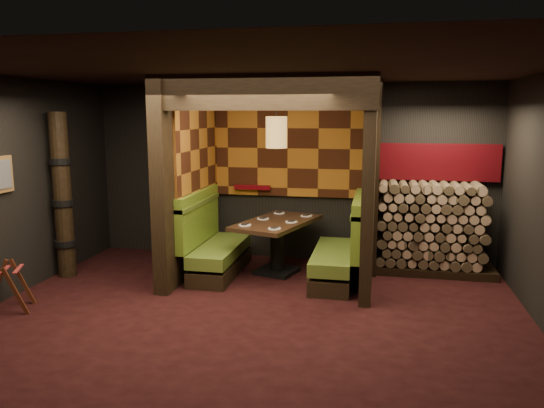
{
  "coord_description": "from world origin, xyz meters",
  "views": [
    {
      "loc": [
        1.42,
        -5.71,
        2.39
      ],
      "look_at": [
        0.0,
        1.3,
        1.15
      ],
      "focal_mm": 35.0,
      "sensor_mm": 36.0,
      "label": 1
    }
  ],
  "objects_px": {
    "booth_bench_right": "(341,254)",
    "booth_bench_left": "(214,247)",
    "totem_column": "(63,197)",
    "pendant_lamp": "(276,132)",
    "luggage_rack": "(6,285)",
    "firewood_stack": "(436,228)",
    "dining_table": "(277,236)"
  },
  "relations": [
    {
      "from": "dining_table",
      "to": "pendant_lamp",
      "type": "distance_m",
      "value": 1.54
    },
    {
      "from": "booth_bench_right",
      "to": "totem_column",
      "type": "height_order",
      "value": "totem_column"
    },
    {
      "from": "booth_bench_left",
      "to": "totem_column",
      "type": "relative_size",
      "value": 0.67
    },
    {
      "from": "booth_bench_left",
      "to": "dining_table",
      "type": "xyz_separation_m",
      "value": [
        0.92,
        0.21,
        0.17
      ]
    },
    {
      "from": "booth_bench_left",
      "to": "totem_column",
      "type": "bearing_deg",
      "value": -165.25
    },
    {
      "from": "totem_column",
      "to": "firewood_stack",
      "type": "height_order",
      "value": "totem_column"
    },
    {
      "from": "booth_bench_left",
      "to": "totem_column",
      "type": "xyz_separation_m",
      "value": [
        -2.09,
        -0.55,
        0.79
      ]
    },
    {
      "from": "totem_column",
      "to": "booth_bench_left",
      "type": "bearing_deg",
      "value": 14.75
    },
    {
      "from": "booth_bench_left",
      "to": "booth_bench_right",
      "type": "height_order",
      "value": "same"
    },
    {
      "from": "booth_bench_left",
      "to": "totem_column",
      "type": "distance_m",
      "value": 2.3
    },
    {
      "from": "booth_bench_left",
      "to": "totem_column",
      "type": "height_order",
      "value": "totem_column"
    },
    {
      "from": "dining_table",
      "to": "totem_column",
      "type": "distance_m",
      "value": 3.17
    },
    {
      "from": "booth_bench_right",
      "to": "luggage_rack",
      "type": "xyz_separation_m",
      "value": [
        -3.9,
        -1.95,
        -0.08
      ]
    },
    {
      "from": "booth_bench_left",
      "to": "pendant_lamp",
      "type": "xyz_separation_m",
      "value": [
        0.92,
        0.16,
        1.71
      ]
    },
    {
      "from": "dining_table",
      "to": "totem_column",
      "type": "height_order",
      "value": "totem_column"
    },
    {
      "from": "pendant_lamp",
      "to": "totem_column",
      "type": "xyz_separation_m",
      "value": [
        -3.01,
        -0.71,
        -0.92
      ]
    },
    {
      "from": "booth_bench_right",
      "to": "luggage_rack",
      "type": "height_order",
      "value": "booth_bench_right"
    },
    {
      "from": "dining_table",
      "to": "firewood_stack",
      "type": "bearing_deg",
      "value": 11.98
    },
    {
      "from": "pendant_lamp",
      "to": "totem_column",
      "type": "bearing_deg",
      "value": -166.79
    },
    {
      "from": "pendant_lamp",
      "to": "totem_column",
      "type": "relative_size",
      "value": 0.4
    },
    {
      "from": "booth_bench_left",
      "to": "pendant_lamp",
      "type": "distance_m",
      "value": 1.95
    },
    {
      "from": "pendant_lamp",
      "to": "booth_bench_left",
      "type": "bearing_deg",
      "value": -170.35
    },
    {
      "from": "totem_column",
      "to": "firewood_stack",
      "type": "distance_m",
      "value": 5.5
    },
    {
      "from": "booth_bench_left",
      "to": "pendant_lamp",
      "type": "height_order",
      "value": "pendant_lamp"
    },
    {
      "from": "booth_bench_right",
      "to": "pendant_lamp",
      "type": "distance_m",
      "value": 1.97
    },
    {
      "from": "booth_bench_right",
      "to": "booth_bench_left",
      "type": "bearing_deg",
      "value": 180.0
    },
    {
      "from": "booth_bench_right",
      "to": "pendant_lamp",
      "type": "relative_size",
      "value": 1.65
    },
    {
      "from": "booth_bench_right",
      "to": "luggage_rack",
      "type": "bearing_deg",
      "value": -153.42
    },
    {
      "from": "booth_bench_left",
      "to": "booth_bench_right",
      "type": "xyz_separation_m",
      "value": [
        1.89,
        0.0,
        0.0
      ]
    },
    {
      "from": "dining_table",
      "to": "totem_column",
      "type": "relative_size",
      "value": 0.71
    },
    {
      "from": "booth_bench_left",
      "to": "dining_table",
      "type": "height_order",
      "value": "booth_bench_left"
    },
    {
      "from": "luggage_rack",
      "to": "firewood_stack",
      "type": "xyz_separation_m",
      "value": [
        5.25,
        2.65,
        0.37
      ]
    }
  ]
}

